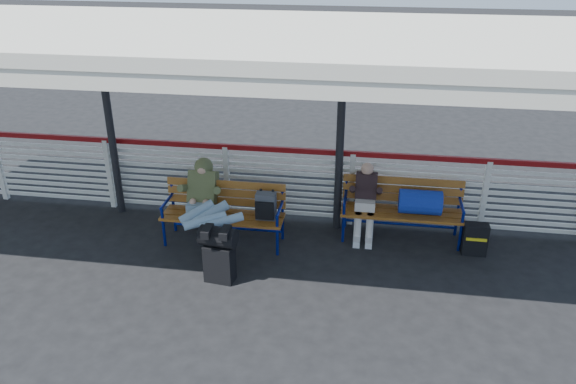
% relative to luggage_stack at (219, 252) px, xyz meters
% --- Properties ---
extents(ground, '(60.00, 60.00, 0.00)m').
position_rel_luggage_stack_xyz_m(ground, '(-0.36, -0.03, -0.44)').
color(ground, black).
rests_on(ground, ground).
extents(fence, '(12.08, 0.08, 1.24)m').
position_rel_luggage_stack_xyz_m(fence, '(-0.36, 1.87, 0.22)').
color(fence, silver).
rests_on(fence, ground).
extents(canopy, '(12.60, 3.60, 3.16)m').
position_rel_luggage_stack_xyz_m(canopy, '(-0.36, 0.84, 2.60)').
color(canopy, silver).
rests_on(canopy, ground).
extents(luggage_stack, '(0.51, 0.33, 0.80)m').
position_rel_luggage_stack_xyz_m(luggage_stack, '(0.00, 0.00, 0.00)').
color(luggage_stack, black).
rests_on(luggage_stack, ground).
extents(bench_left, '(1.80, 0.56, 0.92)m').
position_rel_luggage_stack_xyz_m(bench_left, '(-0.05, 1.04, 0.14)').
color(bench_left, '#9F661E').
rests_on(bench_left, ground).
extents(bench_right, '(1.80, 0.56, 0.92)m').
position_rel_luggage_stack_xyz_m(bench_right, '(2.55, 1.52, 0.17)').
color(bench_right, '#9F661E').
rests_on(bench_right, ground).
extents(traveler_man, '(0.94, 1.63, 0.77)m').
position_rel_luggage_stack_xyz_m(traveler_man, '(-0.35, 0.69, 0.26)').
color(traveler_man, '#94B0C7').
rests_on(traveler_man, ground).
extents(companion_person, '(0.32, 0.66, 1.15)m').
position_rel_luggage_stack_xyz_m(companion_person, '(1.86, 1.52, 0.16)').
color(companion_person, beige).
rests_on(companion_person, ground).
extents(suitcase_side, '(0.34, 0.21, 0.48)m').
position_rel_luggage_stack_xyz_m(suitcase_side, '(3.46, 1.22, -0.20)').
color(suitcase_side, black).
rests_on(suitcase_side, ground).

